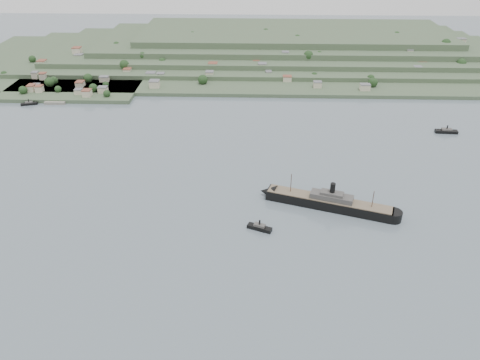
{
  "coord_description": "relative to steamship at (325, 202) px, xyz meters",
  "views": [
    {
      "loc": [
        9.11,
        -265.24,
        182.23
      ],
      "look_at": [
        -0.37,
        30.0,
        10.21
      ],
      "focal_mm": 35.0,
      "sensor_mm": 36.0,
      "label": 1
    }
  ],
  "objects": [
    {
      "name": "ground",
      "position": [
        -59.8,
        -11.82,
        -4.43
      ],
      "size": [
        1400.0,
        1400.0,
        0.0
      ],
      "primitive_type": "plane",
      "color": "slate",
      "rests_on": "ground"
    },
    {
      "name": "far_peninsula",
      "position": [
        -31.89,
        381.28,
        7.46
      ],
      "size": [
        760.0,
        309.0,
        30.0
      ],
      "color": "#3B4F34",
      "rests_on": "ground"
    },
    {
      "name": "steamship",
      "position": [
        0.0,
        0.0,
        0.0
      ],
      "size": [
        96.82,
        41.1,
        23.96
      ],
      "color": "black",
      "rests_on": "ground"
    },
    {
      "name": "tugboat",
      "position": [
        -45.88,
        -28.48,
        -2.62
      ],
      "size": [
        16.82,
        10.3,
        7.38
      ],
      "color": "black",
      "rests_on": "ground"
    },
    {
      "name": "ferry_west",
      "position": [
        -291.55,
        188.65,
        -2.89
      ],
      "size": [
        17.62,
        9.6,
        6.37
      ],
      "color": "black",
      "rests_on": "ground"
    },
    {
      "name": "ferry_east",
      "position": [
        129.71,
        129.76,
        -2.59
      ],
      "size": [
        20.67,
        7.13,
        7.62
      ],
      "color": "black",
      "rests_on": "ground"
    }
  ]
}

